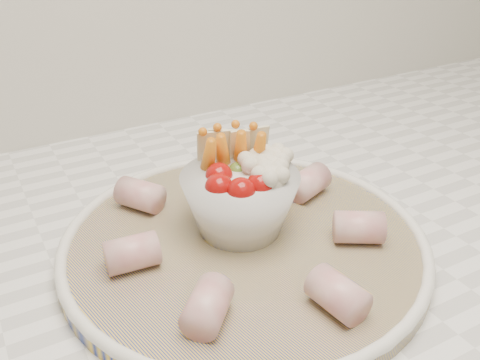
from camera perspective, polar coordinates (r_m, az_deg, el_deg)
serving_platter at (r=0.56m, az=0.46°, el=-6.61°), size 0.44×0.44×0.02m
veggie_bowl at (r=0.55m, az=0.18°, el=-1.54°), size 0.12×0.12×0.10m
cured_meat_rolls at (r=0.55m, az=0.35°, el=-4.88°), size 0.28×0.30×0.03m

